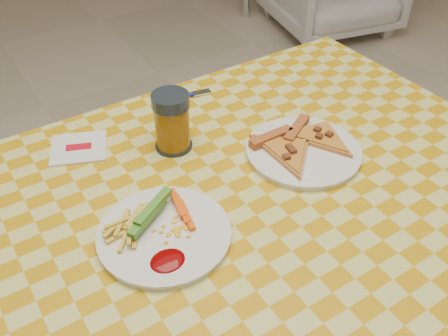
# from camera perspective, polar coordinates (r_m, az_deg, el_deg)

# --- Properties ---
(table) EXTENTS (1.28, 0.88, 0.76)m
(table) POSITION_cam_1_polar(r_m,az_deg,el_deg) (1.04, 1.29, -5.94)
(table) COLOR silver
(table) RESTS_ON ground
(plate_left) EXTENTS (0.30, 0.30, 0.01)m
(plate_left) POSITION_cam_1_polar(r_m,az_deg,el_deg) (0.91, -6.82, -7.62)
(plate_left) COLOR silver
(plate_left) RESTS_ON table
(plate_right) EXTENTS (0.27, 0.27, 0.01)m
(plate_right) POSITION_cam_1_polar(r_m,az_deg,el_deg) (1.10, 9.04, 1.82)
(plate_right) COLOR silver
(plate_right) RESTS_ON table
(fries_veggies) EXTENTS (0.19, 0.17, 0.04)m
(fries_veggies) POSITION_cam_1_polar(r_m,az_deg,el_deg) (0.91, -7.85, -6.48)
(fries_veggies) COLOR #EAD44A
(fries_veggies) RESTS_ON plate_left
(pizza_slices) EXTENTS (0.26, 0.24, 0.02)m
(pizza_slices) POSITION_cam_1_polar(r_m,az_deg,el_deg) (1.10, 8.68, 2.87)
(pizza_slices) COLOR #C77E3D
(pizza_slices) RESTS_ON plate_right
(drink_glass) EXTENTS (0.08, 0.08, 0.13)m
(drink_glass) POSITION_cam_1_polar(r_m,az_deg,el_deg) (1.08, -5.96, 5.23)
(drink_glass) COLOR black
(drink_glass) RESTS_ON table
(napkin) EXTENTS (0.15, 0.15, 0.01)m
(napkin) POSITION_cam_1_polar(r_m,az_deg,el_deg) (1.15, -16.26, 2.22)
(napkin) COLOR silver
(napkin) RESTS_ON table
(fork) EXTENTS (0.15, 0.04, 0.01)m
(fork) POSITION_cam_1_polar(r_m,az_deg,el_deg) (1.28, -4.66, 8.16)
(fork) COLOR navy
(fork) RESTS_ON table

